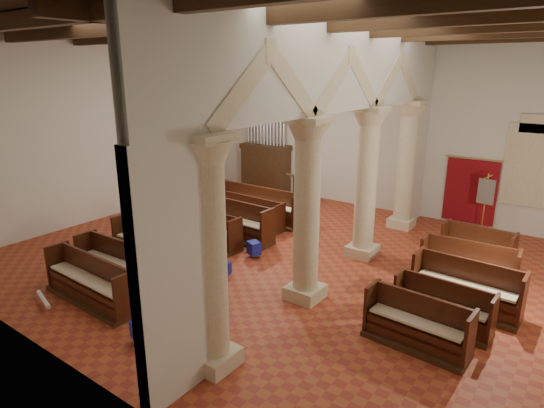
% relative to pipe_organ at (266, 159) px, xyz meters
% --- Properties ---
extents(floor, '(14.00, 14.00, 0.00)m').
position_rel_pipe_organ_xyz_m(floor, '(4.50, -5.50, -1.37)').
color(floor, '#9A4021').
rests_on(floor, ground).
extents(ceiling, '(14.00, 14.00, 0.00)m').
position_rel_pipe_organ_xyz_m(ceiling, '(4.50, -5.50, 4.63)').
color(ceiling, black).
rests_on(ceiling, wall_back).
extents(wall_back, '(14.00, 0.02, 6.00)m').
position_rel_pipe_organ_xyz_m(wall_back, '(4.50, 0.50, 1.63)').
color(wall_back, silver).
rests_on(wall_back, floor).
extents(wall_front, '(14.00, 0.02, 6.00)m').
position_rel_pipe_organ_xyz_m(wall_front, '(4.50, -11.50, 1.63)').
color(wall_front, silver).
rests_on(wall_front, floor).
extents(wall_left, '(0.02, 12.00, 6.00)m').
position_rel_pipe_organ_xyz_m(wall_left, '(-2.50, -5.50, 1.63)').
color(wall_left, silver).
rests_on(wall_left, floor).
extents(ceiling_beams, '(13.80, 11.80, 0.30)m').
position_rel_pipe_organ_xyz_m(ceiling_beams, '(4.50, -5.50, 4.45)').
color(ceiling_beams, '#3C2713').
rests_on(ceiling_beams, wall_back).
extents(arcade, '(0.90, 11.90, 6.00)m').
position_rel_pipe_organ_xyz_m(arcade, '(6.30, -5.50, 2.19)').
color(arcade, beige).
rests_on(arcade, floor).
extents(window_back, '(1.00, 0.03, 2.20)m').
position_rel_pipe_organ_xyz_m(window_back, '(9.50, 0.48, 0.83)').
color(window_back, '#387E5B').
rests_on(window_back, wall_back).
extents(pipe_organ, '(2.10, 0.85, 4.40)m').
position_rel_pipe_organ_xyz_m(pipe_organ, '(0.00, 0.00, 0.00)').
color(pipe_organ, '#3C2713').
rests_on(pipe_organ, floor).
extents(lectern, '(0.57, 0.58, 1.40)m').
position_rel_pipe_organ_xyz_m(lectern, '(2.49, -1.42, -0.79)').
color(lectern, '#3E2113').
rests_on(lectern, floor).
extents(dossal_curtain, '(1.80, 0.07, 2.17)m').
position_rel_pipe_organ_xyz_m(dossal_curtain, '(8.00, 0.42, -0.21)').
color(dossal_curtain, maroon).
rests_on(dossal_curtain, floor).
extents(processional_banner, '(0.48, 0.61, 2.09)m').
position_rel_pipe_organ_xyz_m(processional_banner, '(8.72, -0.99, -0.61)').
color(processional_banner, '#3C2713').
rests_on(processional_banner, floor).
extents(hymnal_box_a, '(0.38, 0.34, 0.33)m').
position_rel_pipe_organ_xyz_m(hymnal_box_a, '(4.70, -10.31, -1.11)').
color(hymnal_box_a, '#141890').
rests_on(hymnal_box_a, floor).
extents(hymnal_box_b, '(0.35, 0.31, 0.31)m').
position_rel_pipe_organ_xyz_m(hymnal_box_b, '(4.12, -7.29, -1.12)').
color(hymnal_box_b, navy).
rests_on(hymnal_box_b, floor).
extents(hymnal_box_c, '(0.44, 0.41, 0.35)m').
position_rel_pipe_organ_xyz_m(hymnal_box_c, '(3.94, -5.85, -1.09)').
color(hymnal_box_c, navy).
rests_on(hymnal_box_c, floor).
extents(tube_heater_a, '(0.89, 0.32, 0.09)m').
position_rel_pipe_organ_xyz_m(tube_heater_a, '(1.86, -10.65, -1.21)').
color(tube_heater_a, white).
rests_on(tube_heater_a, floor).
extents(tube_heater_b, '(0.98, 0.25, 0.10)m').
position_rel_pipe_organ_xyz_m(tube_heater_b, '(1.64, -9.95, -1.21)').
color(tube_heater_b, silver).
rests_on(tube_heater_b, floor).
extents(nave_pew_0, '(2.76, 0.78, 1.04)m').
position_rel_pipe_organ_xyz_m(nave_pew_0, '(2.53, -9.91, -1.03)').
color(nave_pew_0, '#3C2713').
rests_on(nave_pew_0, floor).
extents(nave_pew_1, '(2.80, 0.80, 1.09)m').
position_rel_pipe_organ_xyz_m(nave_pew_1, '(2.50, -9.06, -1.01)').
color(nave_pew_1, '#3C2713').
rests_on(nave_pew_1, floor).
extents(nave_pew_2, '(3.11, 0.79, 1.11)m').
position_rel_pipe_organ_xyz_m(nave_pew_2, '(2.23, -7.75, -1.01)').
color(nave_pew_2, '#3C2713').
rests_on(nave_pew_2, floor).
extents(nave_pew_3, '(2.74, 0.82, 0.96)m').
position_rel_pipe_organ_xyz_m(nave_pew_3, '(2.37, -7.07, -1.05)').
color(nave_pew_3, '#3C2713').
rests_on(nave_pew_3, floor).
extents(nave_pew_4, '(2.85, 0.80, 1.02)m').
position_rel_pipe_organ_xyz_m(nave_pew_4, '(1.98, -5.91, -1.03)').
color(nave_pew_4, '#3C2713').
rests_on(nave_pew_4, floor).
extents(nave_pew_5, '(2.98, 0.84, 1.14)m').
position_rel_pipe_organ_xyz_m(nave_pew_5, '(2.38, -5.03, -0.99)').
color(nave_pew_5, '#3C2713').
rests_on(nave_pew_5, floor).
extents(nave_pew_6, '(2.98, 0.74, 0.96)m').
position_rel_pipe_organ_xyz_m(nave_pew_6, '(1.99, -3.84, -1.06)').
color(nave_pew_6, '#3C2713').
rests_on(nave_pew_6, floor).
extents(nave_pew_7, '(3.34, 0.76, 1.14)m').
position_rel_pipe_organ_xyz_m(nave_pew_7, '(2.03, -3.23, -1.00)').
color(nave_pew_7, '#3C2713').
rests_on(nave_pew_7, floor).
extents(aisle_pew_0, '(1.97, 0.78, 1.00)m').
position_rel_pipe_organ_xyz_m(aisle_pew_0, '(8.96, -7.39, -1.03)').
color(aisle_pew_0, '#3C2713').
rests_on(aisle_pew_0, floor).
extents(aisle_pew_1, '(1.93, 0.71, 0.95)m').
position_rel_pipe_organ_xyz_m(aisle_pew_1, '(9.15, -6.41, -1.05)').
color(aisle_pew_1, '#3C2713').
rests_on(aisle_pew_1, floor).
extents(aisle_pew_2, '(2.24, 0.81, 1.10)m').
position_rel_pipe_organ_xyz_m(aisle_pew_2, '(9.35, -5.43, -1.00)').
color(aisle_pew_2, '#3C2713').
rests_on(aisle_pew_2, floor).
extents(aisle_pew_3, '(2.15, 0.87, 1.12)m').
position_rel_pipe_organ_xyz_m(aisle_pew_3, '(9.13, -4.36, -0.99)').
color(aisle_pew_3, '#3C2713').
rests_on(aisle_pew_3, floor).
extents(aisle_pew_4, '(1.80, 0.81, 1.05)m').
position_rel_pipe_organ_xyz_m(aisle_pew_4, '(9.01, -2.87, -1.02)').
color(aisle_pew_4, '#3C2713').
rests_on(aisle_pew_4, floor).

